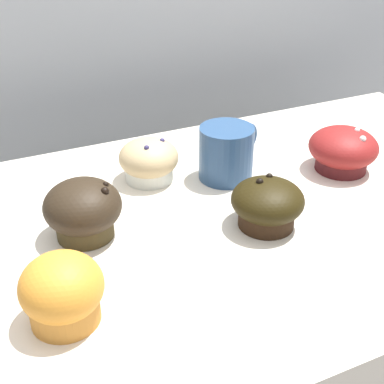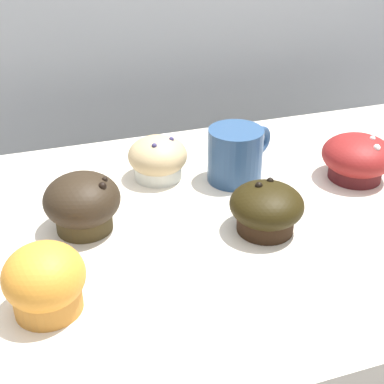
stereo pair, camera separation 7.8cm
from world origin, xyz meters
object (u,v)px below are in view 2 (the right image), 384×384
at_px(muffin_back_right, 82,203).
at_px(coffee_cup, 236,154).
at_px(muffin_back_left, 158,159).
at_px(muffin_front_right, 357,158).
at_px(muffin_front_center, 45,281).
at_px(muffin_front_left, 266,208).

distance_m(muffin_back_right, coffee_cup, 0.27).
relative_size(muffin_back_left, muffin_back_right, 0.91).
bearing_deg(muffin_front_right, coffee_cup, 162.74).
bearing_deg(muffin_front_center, coffee_cup, 34.48).
xyz_separation_m(muffin_back_left, muffin_back_right, (-0.14, -0.12, 0.01)).
bearing_deg(muffin_back_left, muffin_front_right, -18.74).
height_order(muffin_front_left, coffee_cup, coffee_cup).
bearing_deg(muffin_front_right, muffin_front_center, -162.41).
bearing_deg(muffin_front_left, muffin_back_right, 160.80).
bearing_deg(muffin_front_center, muffin_front_left, 12.79).
relative_size(muffin_front_center, muffin_back_left, 0.96).
bearing_deg(muffin_front_center, muffin_back_left, 52.76).
bearing_deg(muffin_back_right, muffin_back_left, 39.36).
height_order(muffin_back_right, muffin_front_left, muffin_back_right).
xyz_separation_m(muffin_back_right, coffee_cup, (0.26, 0.07, 0.01)).
height_order(muffin_front_center, muffin_front_left, muffin_front_center).
xyz_separation_m(muffin_front_left, muffin_front_right, (0.21, 0.09, 0.00)).
bearing_deg(muffin_front_center, muffin_back_right, 67.26).
distance_m(muffin_back_right, muffin_front_left, 0.26).
height_order(muffin_back_right, muffin_front_right, muffin_back_right).
distance_m(muffin_front_center, muffin_back_left, 0.34).
bearing_deg(muffin_front_right, muffin_front_left, -155.78).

